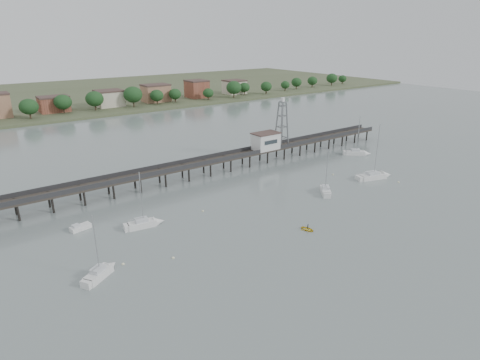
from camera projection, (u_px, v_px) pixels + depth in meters
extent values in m
plane|color=slate|center=(377.00, 274.00, 67.45)|extent=(500.00, 500.00, 0.00)
cube|color=#2D2823|center=(196.00, 164.00, 111.72)|extent=(150.00, 5.00, 0.50)
cube|color=#333335|center=(201.00, 164.00, 109.63)|extent=(150.00, 0.12, 1.10)
cube|color=#333335|center=(192.00, 160.00, 113.27)|extent=(150.00, 0.12, 1.10)
cylinder|color=black|center=(200.00, 173.00, 110.95)|extent=(0.50, 0.50, 4.40)
cylinder|color=black|center=(193.00, 169.00, 113.84)|extent=(0.50, 0.50, 4.40)
cylinder|color=black|center=(367.00, 136.00, 151.26)|extent=(0.50, 0.50, 4.40)
cylinder|color=black|center=(359.00, 134.00, 154.15)|extent=(0.50, 0.50, 4.40)
cube|color=silver|center=(266.00, 141.00, 124.58)|extent=(8.00, 5.00, 5.00)
cube|color=#4C3833|center=(266.00, 133.00, 123.67)|extent=(8.40, 5.40, 0.30)
cube|color=slate|center=(283.00, 102.00, 124.17)|extent=(1.80, 1.80, 0.30)
cube|color=silver|center=(283.00, 99.00, 123.91)|extent=(0.90, 0.90, 1.20)
cube|color=white|center=(355.00, 153.00, 133.65)|extent=(6.32, 5.82, 1.65)
cone|color=white|center=(367.00, 154.00, 133.42)|extent=(3.53, 3.51, 2.41)
cube|color=silver|center=(355.00, 150.00, 133.25)|extent=(3.36, 3.25, 0.75)
cylinder|color=#A5A8AA|center=(358.00, 134.00, 131.34)|extent=(0.18, 0.18, 11.64)
cylinder|color=#A5A8AA|center=(352.00, 148.00, 133.12)|extent=(2.86, 2.40, 0.12)
cube|color=white|center=(372.00, 177.00, 111.55)|extent=(8.11, 4.94, 1.65)
cone|color=white|center=(386.00, 175.00, 113.07)|extent=(3.86, 3.71, 2.95)
cube|color=silver|center=(373.00, 173.00, 111.15)|extent=(3.90, 3.20, 0.75)
cylinder|color=#A5A8AA|center=(377.00, 149.00, 108.99)|extent=(0.18, 0.18, 14.23)
cylinder|color=#A5A8AA|center=(369.00, 172.00, 110.56)|extent=(4.29, 1.34, 0.12)
cube|color=white|center=(99.00, 276.00, 66.17)|extent=(5.57, 4.64, 1.65)
cone|color=white|center=(111.00, 265.00, 69.09)|extent=(2.98, 2.94, 2.06)
cube|color=silver|center=(98.00, 269.00, 65.77)|extent=(2.88, 2.68, 0.75)
cylinder|color=#A5A8AA|center=(96.00, 244.00, 64.50)|extent=(0.18, 0.18, 9.95)
cylinder|color=#A5A8AA|center=(94.00, 269.00, 64.80)|extent=(2.65, 1.80, 0.12)
cube|color=white|center=(325.00, 192.00, 101.31)|extent=(5.08, 5.57, 1.65)
cone|color=white|center=(323.00, 187.00, 104.51)|extent=(3.08, 3.10, 2.12)
cube|color=silver|center=(326.00, 187.00, 100.91)|extent=(2.84, 2.95, 0.75)
cylinder|color=#A5A8AA|center=(327.00, 169.00, 99.63)|extent=(0.18, 0.18, 10.22)
cylinder|color=#A5A8AA|center=(326.00, 187.00, 99.87)|extent=(2.10, 2.54, 0.12)
cube|color=white|center=(142.00, 225.00, 83.61)|extent=(6.04, 3.03, 1.65)
cone|color=white|center=(159.00, 221.00, 85.21)|extent=(2.70, 2.56, 2.25)
cube|color=silver|center=(141.00, 220.00, 83.21)|extent=(2.80, 2.14, 0.75)
cylinder|color=#A5A8AA|center=(141.00, 197.00, 81.64)|extent=(0.18, 0.18, 10.85)
cylinder|color=#A5A8AA|center=(137.00, 219.00, 82.60)|extent=(3.36, 0.59, 0.12)
cube|color=white|center=(81.00, 228.00, 82.61)|extent=(4.37, 2.53, 1.14)
cube|color=silver|center=(76.00, 226.00, 81.74)|extent=(1.62, 1.62, 0.68)
imported|color=yellow|center=(308.00, 230.00, 82.53)|extent=(2.13, 1.05, 2.87)
imported|color=black|center=(308.00, 230.00, 82.53)|extent=(0.60, 1.18, 0.27)
ellipsoid|color=#EFEDBA|center=(399.00, 182.00, 108.97)|extent=(0.56, 0.56, 0.39)
ellipsoid|color=#EFEDBA|center=(333.00, 175.00, 114.79)|extent=(0.56, 0.56, 0.39)
ellipsoid|color=#EFEDBA|center=(173.00, 258.00, 72.16)|extent=(0.56, 0.56, 0.39)
ellipsoid|color=#EFEDBA|center=(123.00, 264.00, 70.23)|extent=(0.56, 0.56, 0.39)
ellipsoid|color=#EFEDBA|center=(203.00, 211.00, 91.20)|extent=(0.56, 0.56, 0.39)
cube|color=#475133|center=(49.00, 97.00, 253.33)|extent=(500.00, 170.00, 1.40)
cube|color=brown|center=(54.00, 103.00, 198.94)|extent=(13.00, 10.50, 9.00)
cube|color=brown|center=(109.00, 98.00, 214.40)|extent=(13.00, 10.50, 9.00)
cube|color=brown|center=(156.00, 94.00, 229.31)|extent=(13.00, 10.50, 9.00)
cube|color=brown|center=(197.00, 90.00, 244.22)|extent=(13.00, 10.50, 9.00)
cube|color=brown|center=(234.00, 87.00, 259.68)|extent=(13.00, 10.50, 9.00)
ellipsoid|color=#17391A|center=(81.00, 103.00, 195.24)|extent=(8.00, 8.00, 6.80)
ellipsoid|color=#17391A|center=(270.00, 86.00, 261.51)|extent=(8.00, 8.00, 6.80)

